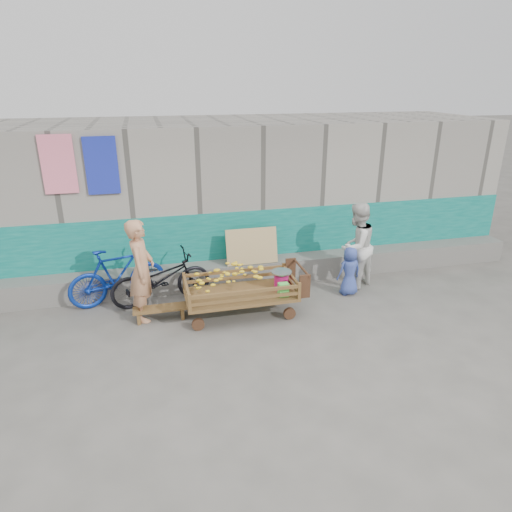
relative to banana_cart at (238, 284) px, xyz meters
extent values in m
plane|color=#515049|center=(0.22, -1.04, -0.59)|extent=(80.00, 80.00, 0.00)
cube|color=gray|center=(0.22, 3.06, 0.91)|extent=(12.00, 3.00, 3.00)
cube|color=#05665D|center=(0.22, 1.55, 0.11)|extent=(12.00, 0.03, 1.40)
cube|color=slate|center=(0.22, 1.31, -0.36)|extent=(12.00, 0.50, 0.45)
cube|color=tan|center=(0.52, 1.18, 0.21)|extent=(1.00, 0.19, 0.68)
cube|color=pink|center=(-2.78, 1.52, 1.86)|extent=(0.55, 0.03, 1.00)
cube|color=#1E2DAF|center=(-2.08, 1.52, 1.81)|extent=(0.55, 0.03, 1.00)
cube|color=brown|center=(0.03, 0.00, -0.20)|extent=(1.86, 0.93, 0.05)
cylinder|color=#311E15|center=(-0.74, -0.34, -0.48)|extent=(0.21, 0.06, 0.21)
cube|color=brown|center=(-0.86, -0.43, -0.03)|extent=(0.05, 0.05, 0.29)
cylinder|color=#311E15|center=(-0.74, 0.34, -0.48)|extent=(0.21, 0.06, 0.21)
cube|color=brown|center=(-0.86, 0.44, -0.03)|extent=(0.05, 0.05, 0.29)
cylinder|color=#311E15|center=(0.81, -0.34, -0.48)|extent=(0.21, 0.06, 0.21)
cube|color=brown|center=(0.93, -0.43, -0.03)|extent=(0.05, 0.05, 0.29)
cylinder|color=#311E15|center=(0.81, 0.34, -0.48)|extent=(0.21, 0.06, 0.21)
cube|color=brown|center=(0.93, 0.44, -0.03)|extent=(0.05, 0.05, 0.29)
cube|color=brown|center=(0.03, -0.43, -0.07)|extent=(1.80, 0.04, 0.05)
cube|color=brown|center=(0.03, -0.43, 0.05)|extent=(1.80, 0.04, 0.05)
cube|color=brown|center=(0.03, 0.44, -0.07)|extent=(1.80, 0.04, 0.05)
cube|color=brown|center=(0.03, 0.44, 0.05)|extent=(1.80, 0.04, 0.05)
cube|color=brown|center=(-0.86, 0.00, -0.07)|extent=(0.04, 0.87, 0.05)
cube|color=brown|center=(-0.86, 0.00, 0.05)|extent=(0.04, 0.87, 0.05)
cube|color=brown|center=(0.93, 0.00, -0.07)|extent=(0.04, 0.87, 0.05)
cube|color=brown|center=(0.93, 0.00, 0.05)|extent=(0.04, 0.87, 0.05)
cylinder|color=#311E15|center=(1.12, 0.00, 0.19)|extent=(0.04, 0.83, 0.04)
cube|color=#311E15|center=(1.05, 0.38, 0.01)|extent=(0.19, 0.04, 0.41)
cube|color=#311E15|center=(1.05, -0.38, 0.01)|extent=(0.19, 0.04, 0.41)
ellipsoid|color=yellow|center=(-0.07, 0.00, 0.05)|extent=(1.34, 0.72, 0.45)
cylinder|color=#CD176F|center=(0.76, 0.00, -0.04)|extent=(0.25, 0.25, 0.27)
cylinder|color=silver|center=(0.76, 0.00, 0.10)|extent=(0.03, 0.03, 0.06)
cylinder|color=silver|center=(0.76, 0.00, 0.15)|extent=(0.35, 0.35, 0.02)
cube|color=#52DE4D|center=(0.71, -0.29, -0.05)|extent=(0.17, 0.12, 0.23)
cube|color=brown|center=(-1.31, 0.17, -0.38)|extent=(0.90, 0.27, 0.04)
cube|color=brown|center=(-1.67, 0.17, -0.50)|extent=(0.05, 0.25, 0.18)
cube|color=brown|center=(-0.95, 0.17, -0.50)|extent=(0.05, 0.25, 0.18)
imported|color=tan|center=(-1.55, 0.30, 0.28)|extent=(0.52, 0.70, 1.74)
imported|color=silver|center=(2.42, 0.61, 0.26)|extent=(1.03, 0.97, 1.68)
imported|color=#354896|center=(2.18, 0.33, -0.12)|extent=(0.49, 0.35, 0.93)
imported|color=black|center=(-1.24, 0.81, -0.11)|extent=(1.89, 0.96, 0.95)
imported|color=#0E2F9E|center=(-2.00, 1.01, -0.06)|extent=(1.81, 0.95, 1.05)
camera|label=1|loc=(-1.38, -6.84, 3.22)|focal=32.00mm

